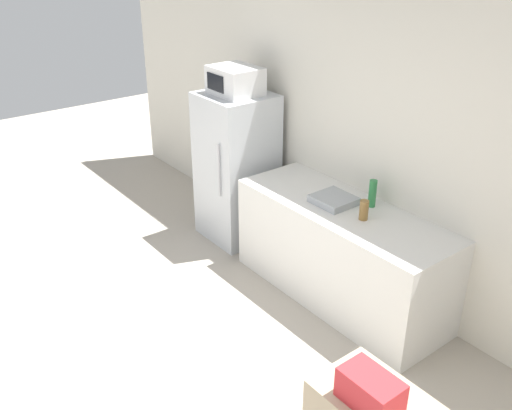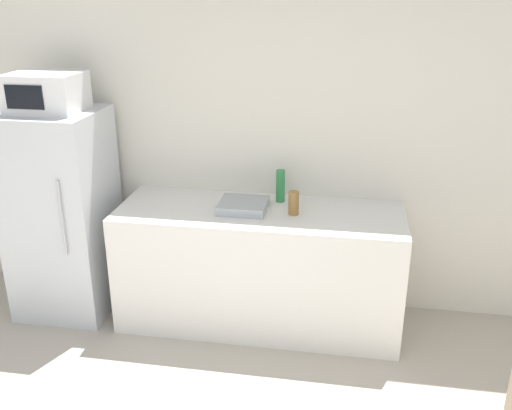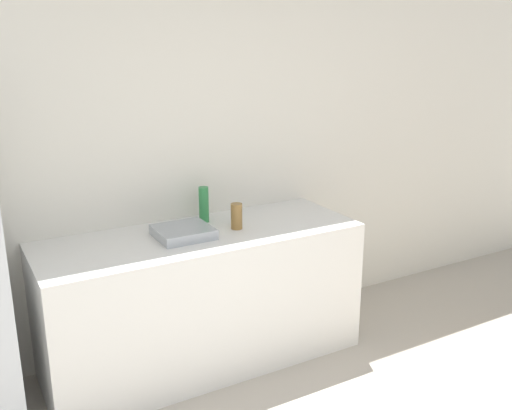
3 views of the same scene
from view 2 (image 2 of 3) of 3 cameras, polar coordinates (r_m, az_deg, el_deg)
name	(u,v)px [view 2 (image 2 of 3)]	position (r m, az deg, el deg)	size (l,w,h in m)	color
wall_back	(268,134)	(4.11, 1.16, 7.12)	(8.00, 0.06, 2.60)	silver
refrigerator	(63,214)	(4.35, -18.78, -0.86)	(0.66, 0.66, 1.50)	silver
microwave	(46,92)	(4.12, -20.24, 10.54)	(0.47, 0.39, 0.25)	white
counter	(260,267)	(4.07, 0.37, -6.19)	(1.97, 0.70, 0.86)	silver
sink_basin	(243,206)	(3.89, -1.29, -0.07)	(0.32, 0.31, 0.06)	#9EA3A8
bottle_tall	(280,186)	(4.01, 2.46, 1.91)	(0.06, 0.06, 0.23)	#2D7F42
bottle_short	(294,203)	(3.80, 3.78, 0.21)	(0.07, 0.07, 0.16)	olive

